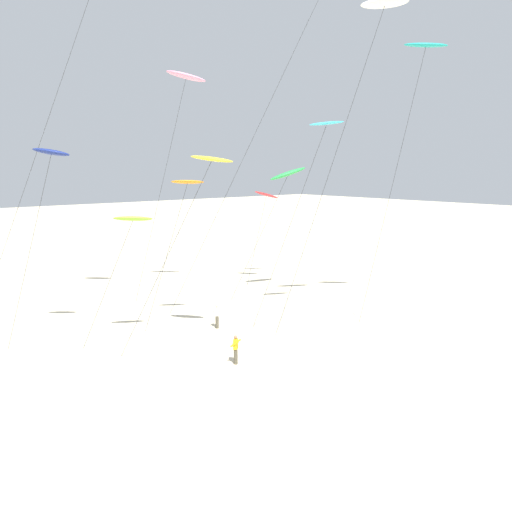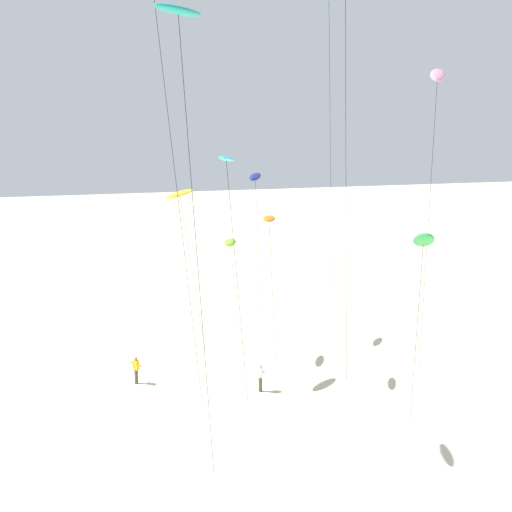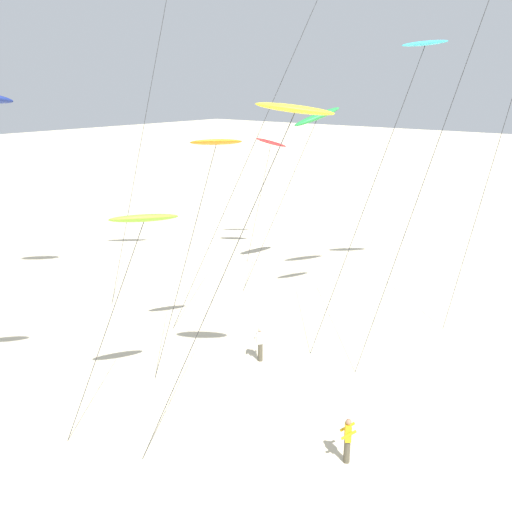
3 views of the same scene
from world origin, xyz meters
name	(u,v)px [view 1 (image 1 of 3)]	position (x,y,z in m)	size (l,w,h in m)	color
ground_plane	(302,341)	(0.00, 0.00, 0.00)	(260.00, 260.00, 0.00)	beige
kite_lime	(133,219)	(-8.41, 6.04, 7.83)	(3.99, 2.49, 8.14)	#8CD833
kite_red	(266,196)	(10.12, 14.73, 8.26)	(2.53, 1.92, 8.76)	red
kite_green	(288,174)	(8.01, 9.77, 10.28)	(5.68, 3.47, 11.02)	green
kite_orange	(187,184)	(-3.79, 6.97, 9.84)	(3.72, 2.35, 10.16)	orange
kite_navy	(51,154)	(-12.01, 9.03, 11.71)	(3.77, 2.42, 12.19)	navy
kite_white	(384,5)	(5.45, -1.47, 20.89)	(7.58, 4.75, 21.54)	white
kite_cyan	(326,127)	(4.02, 1.98, 13.58)	(5.59, 3.35, 14.04)	#33BFE0
kite_teal	(425,48)	(9.97, -1.52, 18.87)	(4.98, 3.39, 19.25)	teal
kite_pink	(186,78)	(1.41, 14.52, 17.80)	(5.30, 3.48, 18.57)	pink
kite_yellow	(211,160)	(-5.46, 2.08, 11.32)	(5.85, 3.94, 11.69)	yellow
kite_flyer_nearest	(236,349)	(-5.96, -0.71, 0.89)	(0.72, 0.72, 1.67)	#4C4738
kite_flyer_middle	(217,316)	(-2.26, 5.89, 0.89)	(0.73, 0.72, 1.67)	#4C4738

